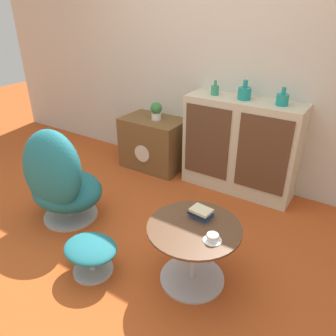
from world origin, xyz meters
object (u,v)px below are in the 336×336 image
Objects in this scene: potted_plant at (156,110)px; teacup at (212,238)px; tv_console at (154,143)px; book_stack at (201,213)px; vase_leftmost at (215,90)px; vase_inner_right at (282,99)px; sideboard at (240,146)px; coffee_table at (193,248)px; vase_inner_left at (244,93)px; egg_chair at (59,181)px; ottoman at (91,251)px.

teacup is (1.41, -1.41, -0.22)m from potted_plant.
tv_console is 4.50× the size of book_stack.
vase_inner_right is at bearing 0.00° from vase_leftmost.
tv_console is 1.56m from vase_inner_right.
tv_console is 2.04m from teacup.
sideboard is 1.43m from coffee_table.
vase_inner_left reaches higher than teacup.
sideboard is 1.59× the size of tv_console.
vase_inner_right is 0.81× the size of potted_plant.
potted_plant is 1.67× the size of teacup.
sideboard is 7.91× the size of vase_leftmost.
vase_inner_left reaches higher than egg_chair.
vase_inner_left reaches higher than potted_plant.
vase_inner_right is (0.10, 1.40, 0.74)m from coffee_table.
sideboard is 2.82× the size of ottoman.
coffee_table is (1.33, 0.00, -0.12)m from egg_chair.
vase_inner_right is 1.38m from book_stack.
teacup is 0.26m from book_stack.
vase_inner_right is (0.66, 0.00, 0.01)m from vase_leftmost.
egg_chair is 1.34m from coffee_table.
sideboard is 0.64m from vase_inner_right.
sideboard is 1.03m from potted_plant.
sideboard reaches higher than ottoman.
egg_chair is 1.71m from vase_leftmost.
vase_leftmost is 1.72m from teacup.
vase_inner_left is at bearing 52.59° from egg_chair.
vase_inner_right is (0.34, 0.00, 0.54)m from sideboard.
potted_plant is at bearing -177.89° from vase_inner_right.
ottoman is 1.97m from vase_inner_left.
tv_console is at bearing -177.22° from vase_inner_left.
ottoman is at bearing -69.48° from tv_console.
vase_inner_right reaches higher than vase_leftmost.
vase_inner_left is (-0.26, 1.40, 0.74)m from coffee_table.
egg_chair is 7.59× the size of teacup.
ottoman is 0.75m from coffee_table.
vase_inner_left is at bearing 100.49° from coffee_table.
vase_inner_right is 1.34× the size of teacup.
ottoman is 2.05× the size of potted_plant.
coffee_table is 5.32× the size of teacup.
coffee_table is 1.59m from vase_inner_right.
sideboard is 1.06m from tv_console.
vase_leftmost is 0.91× the size of book_stack.
vase_leftmost is 0.31m from vase_inner_left.
vase_inner_left is 0.36m from vase_inner_right.
vase_leftmost reaches higher than book_stack.
vase_leftmost is at bearing 180.00° from vase_inner_left.
ottoman is at bearing -70.74° from potted_plant.
book_stack is at bearing 5.56° from egg_chair.
vase_inner_left is at bearing 106.10° from teacup.
sideboard is 1.80× the size of coffee_table.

